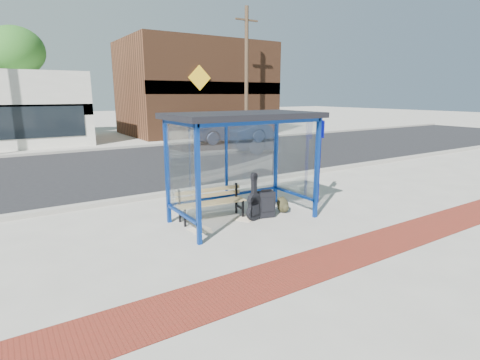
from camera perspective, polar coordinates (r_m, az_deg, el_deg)
ground at (r=8.62m, az=0.54°, el=-6.05°), size 120.00×120.00×0.00m
brick_paver_strip at (r=6.75m, az=13.00°, el=-11.92°), size 60.00×1.00×0.01m
curb_near at (r=11.04m, az=-7.75°, el=-1.57°), size 60.00×0.25×0.12m
street_asphalt at (r=15.72m, az=-15.68°, el=2.19°), size 60.00×10.00×0.00m
curb_far at (r=20.59m, az=-19.95°, el=4.51°), size 60.00×0.25×0.12m
far_sidewalk at (r=22.44m, az=-21.06°, el=4.92°), size 60.00×4.00×0.01m
bus_shelter at (r=8.24m, az=0.29°, el=7.83°), size 3.30×1.80×2.42m
storefront_brown at (r=28.21m, az=-6.69°, el=13.67°), size 10.00×7.08×6.40m
tree_mid at (r=28.97m, az=-31.07°, el=16.42°), size 3.60×3.60×7.03m
tree_right at (r=33.54m, az=-2.34°, el=17.47°), size 3.60×3.60×7.03m
utility_pole_east at (r=24.32m, az=0.99°, el=16.02°), size 1.60×0.24×8.00m
bench at (r=8.57m, az=-4.46°, el=-3.21°), size 1.62×0.53×0.75m
guitar_bag at (r=8.46m, az=2.13°, el=-3.71°), size 0.39×0.17×1.04m
suitcase at (r=8.73m, az=3.98°, el=-3.71°), size 0.43×0.33×0.66m
backpack at (r=9.14m, az=6.58°, el=-3.83°), size 0.32×0.29×0.38m
sign_post at (r=9.87m, az=12.00°, el=3.96°), size 0.15×0.28×2.33m
newspaper_a at (r=8.08m, az=-6.27°, el=-7.43°), size 0.47×0.40×0.01m
newspaper_b at (r=7.95m, az=-5.77°, el=-7.77°), size 0.46×0.40×0.01m
newspaper_c at (r=8.63m, az=0.61°, el=-6.00°), size 0.49×0.52×0.01m
parked_car at (r=22.38m, az=-1.30°, el=7.84°), size 5.11×2.36×1.62m
fire_hydrant at (r=26.04m, az=3.39°, el=7.56°), size 0.31×0.20×0.68m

